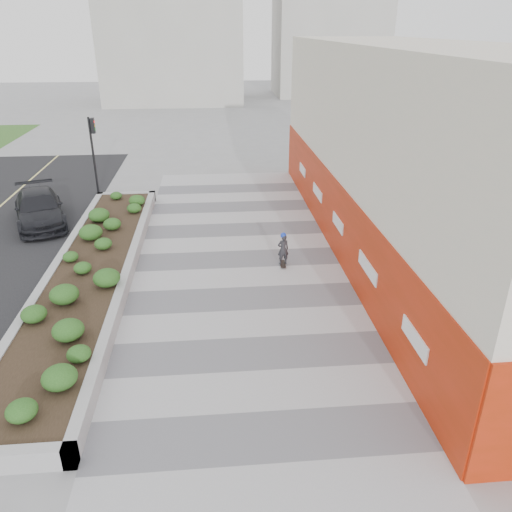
# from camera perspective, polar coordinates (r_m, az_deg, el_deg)

# --- Properties ---
(ground) EXTENTS (160.00, 160.00, 0.00)m
(ground) POSITION_cam_1_polar(r_m,az_deg,el_deg) (13.18, 0.09, -15.66)
(ground) COLOR gray
(ground) RESTS_ON ground
(walkway) EXTENTS (8.00, 36.00, 0.01)m
(walkway) POSITION_cam_1_polar(r_m,az_deg,el_deg) (15.57, -0.92, -8.49)
(walkway) COLOR #A8A8AD
(walkway) RESTS_ON ground
(building) EXTENTS (6.04, 24.08, 8.00)m
(building) POSITION_cam_1_polar(r_m,az_deg,el_deg) (21.04, 17.38, 11.16)
(building) COLOR silver
(building) RESTS_ON ground
(planter) EXTENTS (3.00, 18.00, 0.90)m
(planter) POSITION_cam_1_polar(r_m,az_deg,el_deg) (19.38, -18.30, -1.35)
(planter) COLOR #9E9EA0
(planter) RESTS_ON ground
(traffic_signal_near) EXTENTS (0.33, 0.28, 4.20)m
(traffic_signal_near) POSITION_cam_1_polar(r_m,az_deg,el_deg) (28.78, -18.10, 12.03)
(traffic_signal_near) COLOR black
(traffic_signal_near) RESTS_ON ground
(distant_bldg_north_l) EXTENTS (16.00, 12.00, 20.00)m
(distant_bldg_north_l) POSITION_cam_1_polar(r_m,az_deg,el_deg) (65.12, -9.71, 25.80)
(distant_bldg_north_l) COLOR #ADAAA3
(distant_bldg_north_l) RESTS_ON ground
(manhole_cover) EXTENTS (0.44, 0.44, 0.01)m
(manhole_cover) POSITION_cam_1_polar(r_m,az_deg,el_deg) (15.61, 0.93, -8.40)
(manhole_cover) COLOR #595654
(manhole_cover) RESTS_ON ground
(skateboarder) EXTENTS (0.50, 0.73, 1.39)m
(skateboarder) POSITION_cam_1_polar(r_m,az_deg,el_deg) (19.32, 3.12, 0.81)
(skateboarder) COLOR beige
(skateboarder) RESTS_ON ground
(car_dark) EXTENTS (3.70, 5.51, 1.48)m
(car_dark) POSITION_cam_1_polar(r_m,az_deg,el_deg) (25.70, -23.54, 5.02)
(car_dark) COLOR black
(car_dark) RESTS_ON ground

